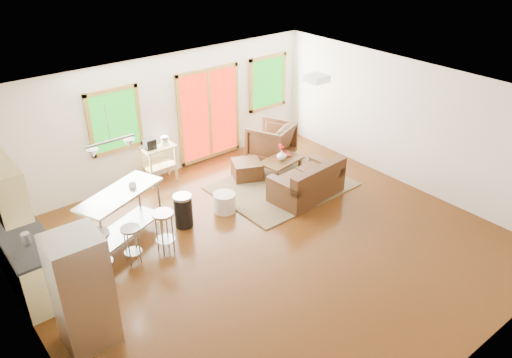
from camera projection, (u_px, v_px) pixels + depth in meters
floor at (267, 247)px, 8.61m from camera, size 7.50×7.00×0.02m
ceiling at (269, 103)px, 7.37m from camera, size 7.50×7.00×0.02m
back_wall at (160, 118)px, 10.40m from camera, size 7.50×0.02×2.60m
left_wall at (25, 275)px, 5.92m from camera, size 0.02×7.00×2.60m
right_wall at (410, 125)px, 10.06m from camera, size 0.02×7.00×2.60m
front_wall at (469, 297)px, 5.58m from camera, size 7.50×0.02×2.60m
window_left at (115, 121)px, 9.72m from camera, size 1.10×0.05×1.30m
french_doors at (209, 114)px, 11.12m from camera, size 1.60×0.05×2.10m
window_right at (268, 82)px, 11.86m from camera, size 1.10×0.05×1.30m
rug at (282, 186)px, 10.47m from camera, size 2.73×2.12×0.03m
loveseat at (308, 184)px, 9.94m from camera, size 1.52×0.95×0.78m
coffee_table at (281, 162)px, 10.78m from camera, size 1.02×0.71×0.37m
armchair at (271, 140)px, 11.46m from camera, size 1.17×1.14×0.94m
ottoman at (247, 170)px, 10.73m from camera, size 0.77×0.77×0.39m
pouf at (224, 202)px, 9.54m from camera, size 0.51×0.51×0.37m
vase at (282, 154)px, 10.64m from camera, size 0.21×0.22×0.35m
book at (282, 150)px, 10.84m from camera, size 0.19×0.09×0.26m
cabinets at (15, 230)px, 7.41m from camera, size 0.64×2.24×2.30m
refrigerator at (83, 291)px, 6.37m from camera, size 0.70×0.67×1.67m
island at (121, 208)px, 8.43m from camera, size 1.66×1.16×0.98m
cup at (132, 185)px, 8.44m from camera, size 0.16×0.15×0.13m
bar_stool_a at (99, 244)px, 7.68m from camera, size 0.40×0.40×0.79m
bar_stool_b at (131, 237)px, 8.00m from camera, size 0.35×0.35×0.67m
bar_stool_c at (164, 223)px, 8.24m from camera, size 0.36×0.36×0.76m
trash_can at (183, 211)px, 9.03m from camera, size 0.41×0.41×0.63m
kitchen_cart at (157, 152)px, 10.32m from camera, size 0.68×0.44×1.04m
ceiling_flush at (317, 78)px, 8.70m from camera, size 0.35×0.35×0.12m
pendant_light at (111, 147)px, 7.69m from camera, size 0.80×0.18×0.79m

